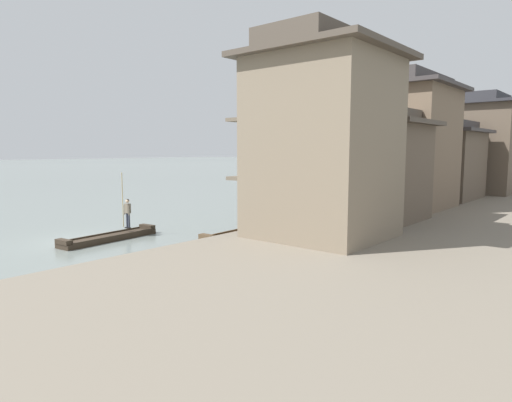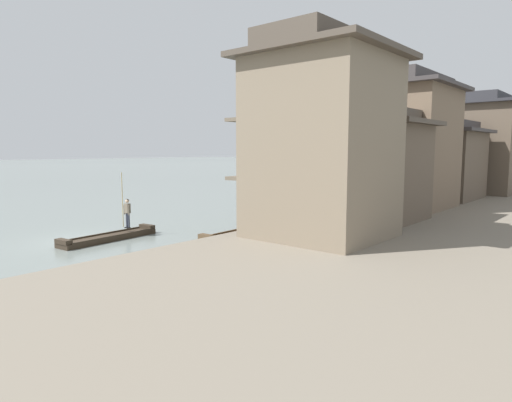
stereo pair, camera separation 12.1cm
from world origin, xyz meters
name	(u,v)px [view 2 (the right image)]	position (x,y,z in m)	size (l,w,h in m)	color
ground_plane	(79,241)	(0.00, 0.00, 0.00)	(400.00, 400.00, 0.00)	gray
boat_foreground_poled	(109,237)	(1.04, 1.13, 0.15)	(1.59, 5.59, 0.47)	#33281E
boatman_person	(127,210)	(0.90, 2.37, 1.48)	(0.57, 0.25, 3.04)	black
boat_moored_nearest	(234,235)	(5.67, 5.85, 0.17)	(1.10, 4.74, 0.52)	brown
boat_moored_second	(449,188)	(5.44, 42.84, 0.24)	(2.01, 5.27, 0.72)	#423328
boat_moored_third	(480,183)	(6.25, 52.72, 0.30)	(1.66, 4.46, 0.83)	#423328
boat_moored_far	(309,207)	(1.97, 18.54, 0.15)	(3.05, 5.01, 0.45)	brown
boat_midriver_drifting	(316,219)	(5.90, 13.52, 0.14)	(1.70, 5.39, 0.42)	#232326
boat_midriver_upstream	(379,190)	(-0.02, 35.81, 0.15)	(1.34, 5.67, 0.45)	brown
boat_upstream_distant	(367,195)	(1.76, 29.29, 0.25)	(4.01, 2.79, 0.70)	#423328
house_waterfront_nearest	(322,140)	(11.25, 5.56, 5.17)	(6.62, 6.12, 8.74)	#7F705B
house_waterfront_second	(377,165)	(10.87, 12.00, 3.88)	(5.85, 5.43, 6.14)	brown
house_waterfront_tall	(414,143)	(10.63, 17.97, 5.17)	(5.38, 7.28, 8.74)	#75604C
house_waterfront_narrow	(449,161)	(10.60, 25.38, 3.87)	(5.31, 7.37, 6.14)	brown
house_waterfront_far	(482,145)	(11.26, 32.15, 5.18)	(6.63, 5.76, 8.74)	brown
house_waterfront_end	(491,158)	(10.71, 38.27, 3.87)	(5.53, 6.98, 6.14)	brown
hill_far_west	(499,141)	(-7.84, 128.16, 7.16)	(42.79, 42.79, 14.31)	#5B6B5B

